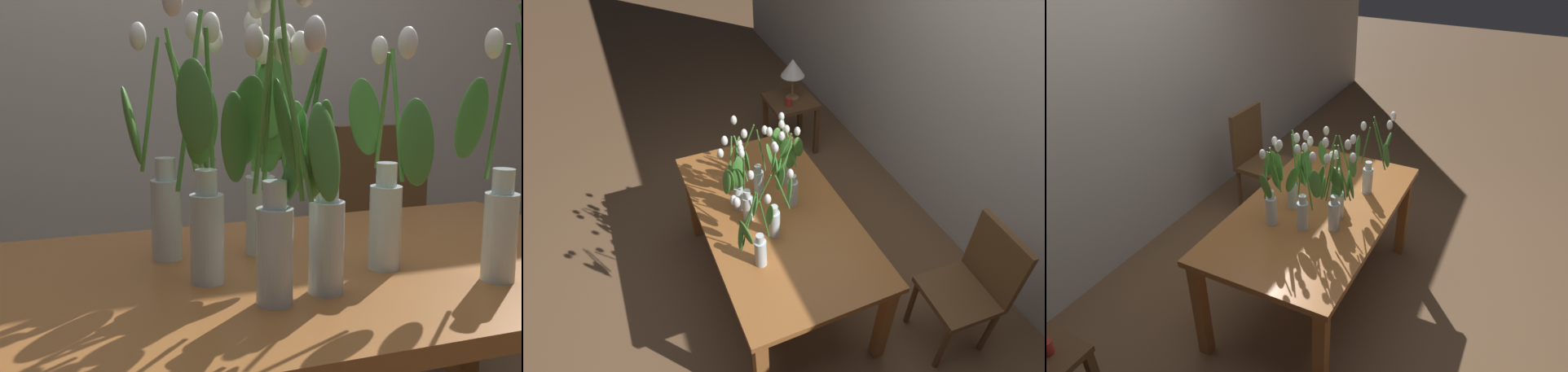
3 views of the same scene
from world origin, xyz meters
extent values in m
plane|color=brown|center=(0.00, 0.00, 0.00)|extent=(18.00, 18.00, 0.00)
cube|color=beige|center=(0.00, 1.53, 1.35)|extent=(9.00, 0.10, 2.70)
cube|color=#A3602D|center=(0.00, 0.00, 0.72)|extent=(1.60, 0.90, 0.04)
cube|color=#A3602D|center=(-0.74, -0.39, 0.35)|extent=(0.07, 0.07, 0.70)
cube|color=#A3602D|center=(0.74, -0.39, 0.35)|extent=(0.07, 0.07, 0.70)
cube|color=#A3602D|center=(-0.74, 0.39, 0.35)|extent=(0.07, 0.07, 0.70)
cube|color=#A3602D|center=(0.74, 0.39, 0.35)|extent=(0.07, 0.07, 0.70)
cylinder|color=silver|center=(-0.26, 0.17, 0.83)|extent=(0.07, 0.07, 0.18)
cylinder|color=silver|center=(-0.26, 0.17, 0.94)|extent=(0.04, 0.04, 0.05)
cylinder|color=silver|center=(-0.26, 0.17, 0.80)|extent=(0.06, 0.06, 0.11)
cylinder|color=#56933D|center=(-0.22, 0.16, 1.08)|extent=(0.08, 0.02, 0.28)
ellipsoid|color=white|center=(-0.18, 0.16, 1.22)|extent=(0.04, 0.04, 0.06)
ellipsoid|color=#4C8E38|center=(-0.17, 0.18, 1.02)|extent=(0.05, 0.10, 0.18)
cylinder|color=#56933D|center=(-0.19, 0.19, 1.08)|extent=(0.12, 0.04, 0.27)
ellipsoid|color=white|center=(-0.13, 0.20, 1.23)|extent=(0.04, 0.04, 0.06)
ellipsoid|color=#4C8E38|center=(-0.16, 0.23, 1.09)|extent=(0.06, 0.11, 0.18)
cylinder|color=#56933D|center=(-0.29, 0.17, 1.09)|extent=(0.05, 0.02, 0.29)
ellipsoid|color=white|center=(-0.31, 0.18, 1.23)|extent=(0.04, 0.04, 0.06)
ellipsoid|color=#4C8E38|center=(-0.34, 0.15, 1.05)|extent=(0.06, 0.10, 0.18)
cylinder|color=#56933D|center=(-0.23, 0.15, 1.10)|extent=(0.06, 0.04, 0.31)
ellipsoid|color=white|center=(-0.20, 0.13, 1.25)|extent=(0.04, 0.04, 0.06)
ellipsoid|color=#4C8E38|center=(-0.18, 0.15, 1.09)|extent=(0.08, 0.10, 0.18)
cylinder|color=silver|center=(-0.22, -0.02, 0.83)|extent=(0.07, 0.07, 0.18)
cylinder|color=silver|center=(-0.22, -0.02, 0.94)|extent=(0.04, 0.04, 0.05)
cylinder|color=silver|center=(-0.22, -0.02, 0.80)|extent=(0.06, 0.06, 0.11)
cylinder|color=#478433|center=(-0.27, -0.08, 1.11)|extent=(0.08, 0.10, 0.33)
ellipsoid|color=white|center=(-0.31, -0.13, 1.28)|extent=(0.04, 0.04, 0.06)
ellipsoid|color=#427F33|center=(-0.27, -0.13, 1.10)|extent=(0.07, 0.09, 0.18)
cylinder|color=#478433|center=(-0.21, 0.00, 1.09)|extent=(0.03, 0.05, 0.30)
ellipsoid|color=white|center=(-0.20, 0.02, 1.24)|extent=(0.04, 0.04, 0.06)
ellipsoid|color=#427F33|center=(-0.21, 0.05, 1.05)|extent=(0.08, 0.09, 0.18)
cylinder|color=silver|center=(0.33, -0.22, 0.83)|extent=(0.07, 0.07, 0.18)
cylinder|color=silver|center=(0.33, -0.22, 0.94)|extent=(0.04, 0.04, 0.05)
cylinder|color=silver|center=(0.33, -0.22, 0.80)|extent=(0.06, 0.06, 0.11)
cylinder|color=#3D752D|center=(0.33, -0.19, 1.08)|extent=(0.01, 0.05, 0.27)
ellipsoid|color=white|center=(0.33, -0.17, 1.21)|extent=(0.04, 0.04, 0.06)
ellipsoid|color=#427F33|center=(0.30, -0.15, 1.07)|extent=(0.12, 0.03, 0.18)
cylinder|color=#3D752D|center=(0.32, -0.28, 1.10)|extent=(0.02, 0.11, 0.30)
ellipsoid|color=white|center=(0.32, -0.34, 1.26)|extent=(0.04, 0.04, 0.06)
ellipsoid|color=#427F33|center=(0.35, -0.33, 1.03)|extent=(0.09, 0.06, 0.18)
cylinder|color=#3D752D|center=(0.35, -0.28, 1.12)|extent=(0.05, 0.11, 0.34)
ellipsoid|color=white|center=(0.37, -0.34, 1.29)|extent=(0.04, 0.04, 0.06)
ellipsoid|color=#427F33|center=(0.39, -0.31, 1.10)|extent=(0.09, 0.08, 0.18)
cylinder|color=silver|center=(0.16, -0.07, 0.83)|extent=(0.07, 0.07, 0.18)
cylinder|color=silver|center=(0.16, -0.07, 0.94)|extent=(0.04, 0.04, 0.05)
cylinder|color=silver|center=(0.16, -0.07, 0.80)|extent=(0.06, 0.06, 0.11)
cylinder|color=#478433|center=(0.17, -0.02, 1.07)|extent=(0.03, 0.08, 0.25)
ellipsoid|color=white|center=(0.18, 0.02, 1.20)|extent=(0.04, 0.04, 0.06)
ellipsoid|color=#427F33|center=(0.15, 0.03, 1.06)|extent=(0.09, 0.06, 0.18)
cylinder|color=#478433|center=(0.14, -0.13, 1.08)|extent=(0.04, 0.11, 0.26)
ellipsoid|color=white|center=(0.12, -0.18, 1.21)|extent=(0.04, 0.04, 0.06)
ellipsoid|color=#427F33|center=(0.15, -0.18, 1.03)|extent=(0.08, 0.07, 0.17)
cylinder|color=silver|center=(-0.03, -0.17, 0.83)|extent=(0.07, 0.07, 0.18)
cylinder|color=silver|center=(-0.03, -0.17, 0.94)|extent=(0.04, 0.04, 0.05)
cylinder|color=silver|center=(-0.03, -0.17, 0.80)|extent=(0.06, 0.06, 0.11)
cylinder|color=#3D752D|center=(-0.06, -0.16, 1.07)|extent=(0.06, 0.01, 0.26)
ellipsoid|color=white|center=(-0.09, -0.16, 1.20)|extent=(0.04, 0.04, 0.06)
ellipsoid|color=#427F33|center=(-0.11, -0.19, 1.01)|extent=(0.04, 0.09, 0.18)
cylinder|color=#3D752D|center=(-0.08, -0.16, 1.07)|extent=(0.09, 0.02, 0.26)
ellipsoid|color=white|center=(-0.12, -0.15, 1.21)|extent=(0.04, 0.04, 0.06)
ellipsoid|color=#427F33|center=(-0.13, -0.18, 1.07)|extent=(0.05, 0.10, 0.18)
cylinder|color=silver|center=(-0.15, -0.19, 0.83)|extent=(0.07, 0.07, 0.18)
cylinder|color=silver|center=(-0.15, -0.19, 0.94)|extent=(0.04, 0.04, 0.05)
cylinder|color=silver|center=(-0.15, -0.19, 0.80)|extent=(0.06, 0.06, 0.11)
cylinder|color=#56933D|center=(-0.14, -0.15, 1.12)|extent=(0.01, 0.07, 0.35)
ellipsoid|color=white|center=(-0.14, -0.12, 1.29)|extent=(0.04, 0.04, 0.06)
ellipsoid|color=#427F33|center=(-0.17, -0.11, 1.07)|extent=(0.09, 0.04, 0.18)
cylinder|color=#56933D|center=(-0.13, -0.22, 1.12)|extent=(0.03, 0.06, 0.35)
ellipsoid|color=white|center=(-0.12, -0.24, 1.30)|extent=(0.04, 0.04, 0.06)
ellipsoid|color=#427F33|center=(-0.09, -0.24, 1.03)|extent=(0.09, 0.05, 0.18)
cylinder|color=#56933D|center=(-0.13, -0.24, 1.08)|extent=(0.04, 0.08, 0.27)
ellipsoid|color=white|center=(-0.11, -0.28, 1.22)|extent=(0.04, 0.04, 0.06)
ellipsoid|color=#427F33|center=(-0.09, -0.26, 1.03)|extent=(0.08, 0.07, 0.17)
cylinder|color=#56933D|center=(-0.16, -0.16, 1.08)|extent=(0.03, 0.04, 0.27)
ellipsoid|color=white|center=(-0.17, -0.15, 1.21)|extent=(0.04, 0.04, 0.06)
ellipsoid|color=#427F33|center=(-0.20, -0.14, 1.04)|extent=(0.09, 0.08, 0.18)
cylinder|color=silver|center=(-0.05, 0.14, 0.83)|extent=(0.07, 0.07, 0.18)
cylinder|color=silver|center=(-0.05, 0.14, 0.94)|extent=(0.04, 0.04, 0.05)
cylinder|color=silver|center=(-0.05, 0.14, 0.80)|extent=(0.06, 0.06, 0.11)
cylinder|color=#56933D|center=(-0.07, 0.11, 1.10)|extent=(0.04, 0.06, 0.31)
ellipsoid|color=white|center=(-0.09, 0.08, 1.26)|extent=(0.04, 0.04, 0.06)
ellipsoid|color=#427F33|center=(-0.07, 0.06, 1.03)|extent=(0.08, 0.09, 0.18)
cylinder|color=#56933D|center=(-0.07, 0.08, 1.07)|extent=(0.04, 0.10, 0.25)
ellipsoid|color=white|center=(-0.08, 0.03, 1.20)|extent=(0.04, 0.04, 0.06)
ellipsoid|color=#427F33|center=(-0.05, 0.04, 1.06)|extent=(0.08, 0.05, 0.17)
cylinder|color=#56933D|center=(-0.04, 0.08, 1.08)|extent=(0.02, 0.11, 0.27)
ellipsoid|color=white|center=(-0.03, 0.02, 1.22)|extent=(0.04, 0.04, 0.06)
ellipsoid|color=#427F33|center=(-0.01, 0.04, 1.01)|extent=(0.09, 0.06, 0.18)
cylinder|color=#56933D|center=(-0.08, 0.07, 1.12)|extent=(0.06, 0.12, 0.33)
ellipsoid|color=white|center=(-0.10, 0.02, 1.29)|extent=(0.04, 0.04, 0.06)
ellipsoid|color=#427F33|center=(-0.07, 0.03, 1.11)|extent=(0.08, 0.07, 0.17)
cube|color=brown|center=(0.80, 0.87, 0.45)|extent=(0.42, 0.42, 0.04)
cylinder|color=brown|center=(0.96, 0.69, 0.21)|extent=(0.04, 0.04, 0.43)
cylinder|color=brown|center=(0.62, 0.71, 0.21)|extent=(0.04, 0.04, 0.43)
cylinder|color=brown|center=(0.98, 1.03, 0.21)|extent=(0.04, 0.04, 0.43)
cylinder|color=brown|center=(0.64, 1.05, 0.21)|extent=(0.04, 0.04, 0.43)
cube|color=brown|center=(0.81, 1.05, 0.70)|extent=(0.40, 0.06, 0.46)
cube|color=brown|center=(-1.35, 0.98, 0.26)|extent=(0.04, 0.04, 0.51)
cylinder|color=#B72D23|center=(-1.44, 0.73, 0.59)|extent=(0.06, 0.06, 0.07)
camera|label=1|loc=(-0.60, -1.30, 1.18)|focal=47.28mm
camera|label=2|loc=(1.85, -0.73, 2.72)|focal=30.76mm
camera|label=3|loc=(-2.26, -1.07, 2.42)|focal=32.70mm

